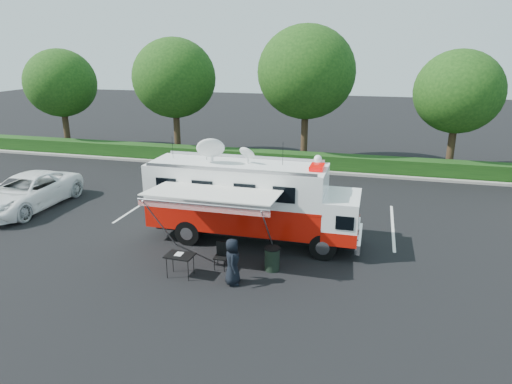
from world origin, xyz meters
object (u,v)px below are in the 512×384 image
at_px(white_suv, 29,208).
at_px(folding_table, 180,256).
at_px(command_truck, 251,200).
at_px(trash_bin, 272,259).

relative_size(white_suv, folding_table, 6.05).
xyz_separation_m(command_truck, white_suv, (-11.46, 1.01, -1.72)).
relative_size(folding_table, trash_bin, 1.14).
bearing_deg(command_truck, trash_bin, -58.79).
bearing_deg(folding_table, command_truck, 66.53).
height_order(white_suv, folding_table, white_suv).
bearing_deg(white_suv, command_truck, -4.98).
xyz_separation_m(command_truck, folding_table, (-1.53, -3.51, -0.97)).
bearing_deg(white_suv, folding_table, -24.43).
height_order(command_truck, folding_table, command_truck).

